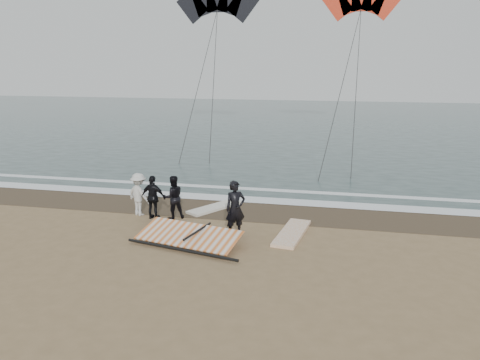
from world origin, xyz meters
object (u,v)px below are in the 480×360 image
object	(u,v)px
man_main	(235,209)
board_cream	(215,207)
sail_rig	(188,236)
board_white	(292,233)

from	to	relation	value
man_main	board_cream	bearing A→B (deg)	84.04
board_cream	sail_rig	size ratio (longest dim) A/B	0.65
man_main	sail_rig	distance (m)	1.81
sail_rig	board_white	bearing A→B (deg)	23.31
man_main	board_white	size ratio (longest dim) A/B	0.70
man_main	sail_rig	xyz separation A→B (m)	(-1.37, -0.91, -0.75)
board_white	sail_rig	world-z (taller)	sail_rig
board_white	sail_rig	distance (m)	3.51
man_main	board_cream	distance (m)	3.22
man_main	board_cream	world-z (taller)	man_main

